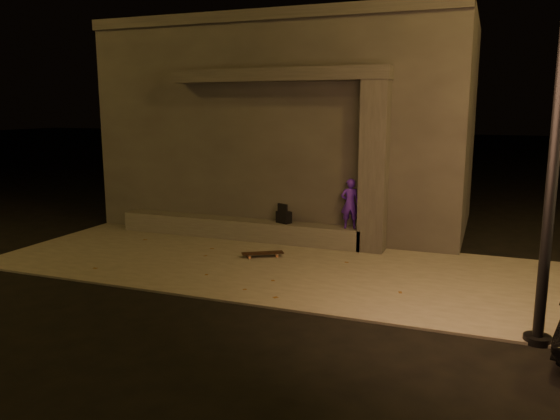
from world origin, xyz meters
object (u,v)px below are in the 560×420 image
at_px(skateboarder, 350,204).
at_px(backpack, 284,216).
at_px(skateboard, 263,253).
at_px(column, 374,167).

bearing_deg(skateboarder, backpack, -18.52).
relative_size(skateboarder, skateboard, 1.29).
height_order(column, skateboarder, column).
height_order(column, backpack, column).
distance_m(column, skateboarder, 0.95).
xyz_separation_m(backpack, skateboard, (0.05, -1.36, -0.53)).
xyz_separation_m(column, backpack, (-2.03, 0.00, -1.19)).
height_order(skateboarder, backpack, skateboarder).
relative_size(backpack, skateboard, 0.54).
bearing_deg(skateboarder, skateboard, 23.95).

